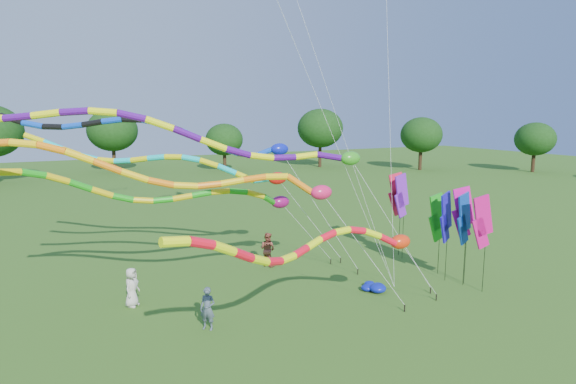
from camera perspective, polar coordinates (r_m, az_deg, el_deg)
name	(u,v)px	position (r m, az deg, el deg)	size (l,w,h in m)	color
ground	(410,341)	(18.56, 14.30, -16.78)	(160.00, 160.00, 0.00)	#265B18
tree_ring	(444,199)	(14.24, 18.01, -0.81)	(115.20, 119.45, 9.70)	#382314
tube_kite_red	(334,244)	(16.10, 5.44, -6.12)	(12.37, 4.20, 5.80)	black
tube_kite_orange	(196,176)	(17.82, -10.79, 1.91)	(15.11, 4.49, 7.85)	black
tube_kite_purple	(221,141)	(18.76, -7.96, 5.99)	(16.99, 4.36, 8.95)	black
tube_kite_blue	(182,137)	(21.92, -12.44, 6.34)	(15.06, 4.26, 8.61)	black
tube_kite_cyan	(185,165)	(25.55, -12.14, 3.15)	(14.64, 6.94, 7.61)	black
tube_kite_green	(194,195)	(22.27, -11.13, -0.30)	(14.85, 1.08, 6.63)	black
banner_pole_magenta_b	(463,213)	(23.96, 20.03, -2.31)	(1.12, 0.48, 4.75)	black
banner_pole_magenta_a	(482,222)	(23.19, 22.04, -3.33)	(1.16, 0.24, 4.54)	black
banner_pole_red	(397,194)	(27.76, 12.79, -0.26)	(1.16, 0.28, 4.84)	black
banner_pole_blue_b	(464,219)	(23.71, 20.14, -3.01)	(1.15, 0.35, 4.52)	black
banner_pole_blue_a	(446,217)	(24.08, 18.22, -2.88)	(1.12, 0.47, 4.45)	black
banner_pole_violet	(401,196)	(27.09, 13.30, -0.47)	(1.16, 0.27, 4.86)	black
banner_pole_green	(437,218)	(25.09, 17.24, -2.92)	(1.16, 0.15, 4.21)	black
blue_nylon_heap	(370,284)	(23.12, 9.66, -10.75)	(1.35, 1.19, 0.44)	#0C199E
person_a	(132,287)	(21.68, -18.03, -10.68)	(0.82, 0.53, 1.68)	beige
person_b	(208,309)	(18.84, -9.51, -13.47)	(0.60, 0.39, 1.64)	#414E5C
person_c	(268,249)	(25.84, -2.44, -6.80)	(0.89, 0.69, 1.83)	brown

